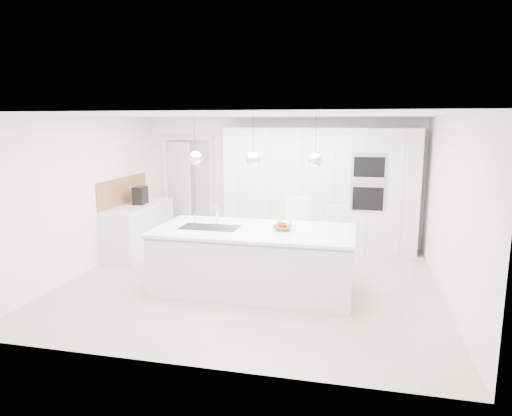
% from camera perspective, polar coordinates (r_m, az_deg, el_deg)
% --- Properties ---
extents(floor, '(5.50, 5.50, 0.00)m').
position_cam_1_polar(floor, '(7.03, -0.55, -9.29)').
color(floor, '#C2B39C').
rests_on(floor, ground).
extents(wall_back, '(5.50, 0.00, 5.50)m').
position_cam_1_polar(wall_back, '(9.13, 3.08, 3.40)').
color(wall_back, white).
rests_on(wall_back, ground).
extents(wall_left, '(0.00, 5.00, 5.00)m').
position_cam_1_polar(wall_left, '(7.81, -20.60, 1.51)').
color(wall_left, white).
rests_on(wall_left, ground).
extents(ceiling, '(5.50, 5.50, 0.00)m').
position_cam_1_polar(ceiling, '(6.61, -0.59, 11.54)').
color(ceiling, white).
rests_on(ceiling, wall_back).
extents(tall_cabinets, '(3.60, 0.60, 2.30)m').
position_cam_1_polar(tall_cabinets, '(8.75, 7.91, 2.34)').
color(tall_cabinets, white).
rests_on(tall_cabinets, floor).
extents(oven_stack, '(0.62, 0.04, 1.05)m').
position_cam_1_polar(oven_stack, '(8.39, 13.89, 3.15)').
color(oven_stack, '#A5A5A8').
rests_on(oven_stack, tall_cabinets).
extents(doorway_frame, '(1.11, 0.08, 2.13)m').
position_cam_1_polar(doorway_frame, '(9.66, -8.45, 2.34)').
color(doorway_frame, white).
rests_on(doorway_frame, floor).
extents(hallway_door, '(0.76, 0.38, 2.00)m').
position_cam_1_polar(hallway_door, '(9.71, -9.93, 2.22)').
color(hallway_door, white).
rests_on(hallway_door, floor).
extents(radiator, '(0.32, 0.04, 1.40)m').
position_cam_1_polar(radiator, '(9.56, -6.66, 1.25)').
color(radiator, white).
rests_on(radiator, floor).
extents(left_base_cabinets, '(0.60, 1.80, 0.86)m').
position_cam_1_polar(left_base_cabinets, '(8.83, -14.36, -2.58)').
color(left_base_cabinets, white).
rests_on(left_base_cabinets, floor).
extents(left_worktop, '(0.62, 1.82, 0.04)m').
position_cam_1_polar(left_worktop, '(8.74, -14.50, 0.30)').
color(left_worktop, white).
rests_on(left_worktop, left_base_cabinets).
extents(oak_backsplash, '(0.02, 1.80, 0.50)m').
position_cam_1_polar(oak_backsplash, '(8.83, -16.24, 2.09)').
color(oak_backsplash, '#AC6236').
rests_on(oak_backsplash, wall_left).
extents(island_base, '(2.80, 1.20, 0.86)m').
position_cam_1_polar(island_base, '(6.60, -0.31, -6.71)').
color(island_base, white).
rests_on(island_base, floor).
extents(island_worktop, '(2.84, 1.40, 0.04)m').
position_cam_1_polar(island_worktop, '(6.52, -0.22, -2.80)').
color(island_worktop, white).
rests_on(island_worktop, island_base).
extents(island_sink, '(0.84, 0.44, 0.18)m').
position_cam_1_polar(island_sink, '(6.66, -5.78, -3.10)').
color(island_sink, '#3F3F42').
rests_on(island_sink, island_worktop).
extents(island_tap, '(0.02, 0.02, 0.30)m').
position_cam_1_polar(island_tap, '(6.78, -4.87, -0.85)').
color(island_tap, white).
rests_on(island_tap, island_worktop).
extents(pendant_left, '(0.20, 0.20, 0.20)m').
position_cam_1_polar(pendant_left, '(6.56, -7.62, 6.21)').
color(pendant_left, white).
rests_on(pendant_left, ceiling).
extents(pendant_mid, '(0.20, 0.20, 0.20)m').
position_cam_1_polar(pendant_mid, '(6.32, -0.33, 6.13)').
color(pendant_mid, white).
rests_on(pendant_mid, ceiling).
extents(pendant_right, '(0.20, 0.20, 0.20)m').
position_cam_1_polar(pendant_right, '(6.18, 7.41, 5.95)').
color(pendant_right, white).
rests_on(pendant_right, ceiling).
extents(fruit_bowl, '(0.33, 0.33, 0.07)m').
position_cam_1_polar(fruit_bowl, '(6.45, 3.35, -2.48)').
color(fruit_bowl, '#AC6236').
rests_on(fruit_bowl, island_worktop).
extents(espresso_machine, '(0.21, 0.31, 0.33)m').
position_cam_1_polar(espresso_machine, '(8.75, -14.27, 1.54)').
color(espresso_machine, black).
rests_on(espresso_machine, left_worktop).
extents(bar_stool_left, '(0.46, 0.59, 1.20)m').
position_cam_1_polar(bar_stool_left, '(7.42, 4.96, -3.40)').
color(bar_stool_left, white).
rests_on(bar_stool_left, floor).
extents(bar_stool_right, '(0.50, 0.59, 1.11)m').
position_cam_1_polar(bar_stool_right, '(7.29, 10.05, -4.18)').
color(bar_stool_right, white).
rests_on(bar_stool_right, floor).
extents(apple_a, '(0.09, 0.09, 0.09)m').
position_cam_1_polar(apple_a, '(6.40, 3.22, -2.21)').
color(apple_a, '#AB1D11').
rests_on(apple_a, fruit_bowl).
extents(apple_b, '(0.07, 0.07, 0.07)m').
position_cam_1_polar(apple_b, '(6.49, 3.59, -2.13)').
color(apple_b, '#AB1D11').
rests_on(apple_b, fruit_bowl).
extents(apple_c, '(0.08, 0.08, 0.08)m').
position_cam_1_polar(apple_c, '(6.50, 3.14, -2.03)').
color(apple_c, '#AB1D11').
rests_on(apple_c, fruit_bowl).
extents(banana_bunch, '(0.25, 0.18, 0.22)m').
position_cam_1_polar(banana_bunch, '(6.43, 3.55, -1.74)').
color(banana_bunch, yellow).
rests_on(banana_bunch, fruit_bowl).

